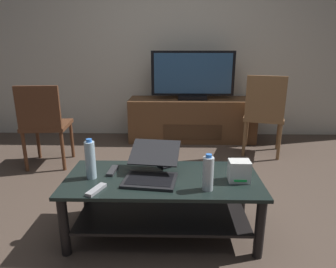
{
  "coord_description": "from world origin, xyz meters",
  "views": [
    {
      "loc": [
        0.03,
        -2.05,
        1.26
      ],
      "look_at": [
        -0.02,
        0.26,
        0.56
      ],
      "focal_mm": 32.0,
      "sensor_mm": 36.0,
      "label": 1
    }
  ],
  "objects_px": {
    "television": "(193,76)",
    "side_chair": "(44,122)",
    "soundbar_remote": "(96,190)",
    "dining_chair": "(264,112)",
    "coffee_table": "(163,195)",
    "water_bottle_near": "(90,160)",
    "cell_phone": "(162,165)",
    "laptop": "(152,168)",
    "media_cabinet": "(192,119)",
    "router_box": "(239,171)",
    "water_bottle_far": "(208,173)",
    "tv_remote": "(112,171)"
  },
  "relations": [
    {
      "from": "router_box",
      "to": "dining_chair",
      "type": "bearing_deg",
      "value": 69.04
    },
    {
      "from": "laptop",
      "to": "dining_chair",
      "type": "bearing_deg",
      "value": 52.81
    },
    {
      "from": "coffee_table",
      "to": "water_bottle_near",
      "type": "height_order",
      "value": "water_bottle_near"
    },
    {
      "from": "dining_chair",
      "to": "media_cabinet",
      "type": "bearing_deg",
      "value": 143.19
    },
    {
      "from": "television",
      "to": "water_bottle_near",
      "type": "relative_size",
      "value": 4.0
    },
    {
      "from": "media_cabinet",
      "to": "water_bottle_near",
      "type": "distance_m",
      "value": 2.31
    },
    {
      "from": "coffee_table",
      "to": "soundbar_remote",
      "type": "xyz_separation_m",
      "value": [
        -0.39,
        -0.2,
        0.14
      ]
    },
    {
      "from": "side_chair",
      "to": "laptop",
      "type": "xyz_separation_m",
      "value": [
        1.19,
        -1.14,
        -0.02
      ]
    },
    {
      "from": "television",
      "to": "laptop",
      "type": "relative_size",
      "value": 2.33
    },
    {
      "from": "coffee_table",
      "to": "laptop",
      "type": "height_order",
      "value": "laptop"
    },
    {
      "from": "television",
      "to": "dining_chair",
      "type": "distance_m",
      "value": 1.03
    },
    {
      "from": "television",
      "to": "side_chair",
      "type": "relative_size",
      "value": 1.22
    },
    {
      "from": "laptop",
      "to": "router_box",
      "type": "bearing_deg",
      "value": -4.86
    },
    {
      "from": "router_box",
      "to": "laptop",
      "type": "bearing_deg",
      "value": 175.14
    },
    {
      "from": "coffee_table",
      "to": "cell_phone",
      "type": "distance_m",
      "value": 0.24
    },
    {
      "from": "dining_chair",
      "to": "television",
      "type": "bearing_deg",
      "value": 144.21
    },
    {
      "from": "soundbar_remote",
      "to": "dining_chair",
      "type": "bearing_deg",
      "value": 71.0
    },
    {
      "from": "water_bottle_near",
      "to": "soundbar_remote",
      "type": "bearing_deg",
      "value": -67.61
    },
    {
      "from": "media_cabinet",
      "to": "soundbar_remote",
      "type": "distance_m",
      "value": 2.45
    },
    {
      "from": "television",
      "to": "side_chair",
      "type": "bearing_deg",
      "value": -148.29
    },
    {
      "from": "water_bottle_near",
      "to": "soundbar_remote",
      "type": "distance_m",
      "value": 0.23
    },
    {
      "from": "laptop",
      "to": "water_bottle_near",
      "type": "xyz_separation_m",
      "value": [
        -0.4,
        -0.02,
        0.07
      ]
    },
    {
      "from": "television",
      "to": "cell_phone",
      "type": "height_order",
      "value": "television"
    },
    {
      "from": "coffee_table",
      "to": "tv_remote",
      "type": "distance_m",
      "value": 0.38
    },
    {
      "from": "water_bottle_far",
      "to": "cell_phone",
      "type": "distance_m",
      "value": 0.48
    },
    {
      "from": "media_cabinet",
      "to": "side_chair",
      "type": "distance_m",
      "value": 1.88
    },
    {
      "from": "dining_chair",
      "to": "water_bottle_far",
      "type": "height_order",
      "value": "dining_chair"
    },
    {
      "from": "media_cabinet",
      "to": "cell_phone",
      "type": "distance_m",
      "value": 1.97
    },
    {
      "from": "television",
      "to": "media_cabinet",
      "type": "bearing_deg",
      "value": 90.0
    },
    {
      "from": "water_bottle_near",
      "to": "cell_phone",
      "type": "height_order",
      "value": "water_bottle_near"
    },
    {
      "from": "television",
      "to": "router_box",
      "type": "distance_m",
      "value": 2.2
    },
    {
      "from": "laptop",
      "to": "cell_phone",
      "type": "xyz_separation_m",
      "value": [
        0.06,
        0.2,
        -0.06
      ]
    },
    {
      "from": "water_bottle_far",
      "to": "soundbar_remote",
      "type": "height_order",
      "value": "water_bottle_far"
    },
    {
      "from": "water_bottle_far",
      "to": "soundbar_remote",
      "type": "distance_m",
      "value": 0.68
    },
    {
      "from": "dining_chair",
      "to": "router_box",
      "type": "height_order",
      "value": "dining_chair"
    },
    {
      "from": "television",
      "to": "dining_chair",
      "type": "xyz_separation_m",
      "value": [
        0.79,
        -0.57,
        -0.34
      ]
    },
    {
      "from": "coffee_table",
      "to": "media_cabinet",
      "type": "xyz_separation_m",
      "value": [
        0.31,
        2.14,
        -0.0
      ]
    },
    {
      "from": "dining_chair",
      "to": "side_chair",
      "type": "xyz_separation_m",
      "value": [
        -2.36,
        -0.41,
        -0.02
      ]
    },
    {
      "from": "water_bottle_near",
      "to": "tv_remote",
      "type": "height_order",
      "value": "water_bottle_near"
    },
    {
      "from": "laptop",
      "to": "water_bottle_far",
      "type": "bearing_deg",
      "value": -26.51
    },
    {
      "from": "side_chair",
      "to": "water_bottle_near",
      "type": "distance_m",
      "value": 1.41
    },
    {
      "from": "coffee_table",
      "to": "laptop",
      "type": "bearing_deg",
      "value": 173.72
    },
    {
      "from": "water_bottle_near",
      "to": "router_box",
      "type": "bearing_deg",
      "value": -1.44
    },
    {
      "from": "router_box",
      "to": "television",
      "type": "bearing_deg",
      "value": 94.76
    },
    {
      "from": "cell_phone",
      "to": "dining_chair",
      "type": "bearing_deg",
      "value": 15.98
    },
    {
      "from": "laptop",
      "to": "cell_phone",
      "type": "height_order",
      "value": "laptop"
    },
    {
      "from": "laptop",
      "to": "soundbar_remote",
      "type": "bearing_deg",
      "value": -146.7
    },
    {
      "from": "water_bottle_far",
      "to": "cell_phone",
      "type": "xyz_separation_m",
      "value": [
        -0.29,
        0.37,
        -0.1
      ]
    },
    {
      "from": "dining_chair",
      "to": "water_bottle_far",
      "type": "bearing_deg",
      "value": -115.59
    },
    {
      "from": "coffee_table",
      "to": "router_box",
      "type": "xyz_separation_m",
      "value": [
        0.49,
        -0.04,
        0.2
      ]
    }
  ]
}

